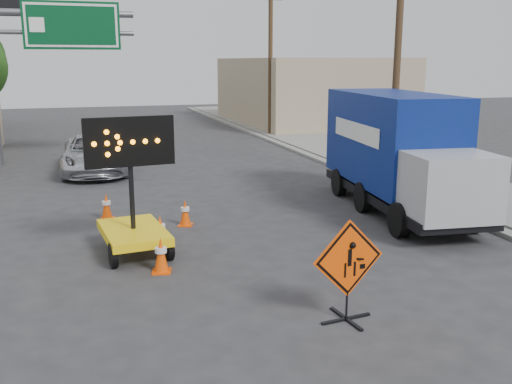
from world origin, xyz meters
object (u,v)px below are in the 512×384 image
arrow_board (133,224)px  pickup_truck (95,154)px  construction_sign (348,268)px  box_truck (397,159)px

arrow_board → pickup_truck: 10.66m
construction_sign → pickup_truck: (-3.57, 15.41, -0.20)m
construction_sign → pickup_truck: bearing=96.9°
construction_sign → pickup_truck: size_ratio=0.33×
arrow_board → pickup_truck: bearing=86.3°
arrow_board → construction_sign: bearing=-62.4°
construction_sign → arrow_board: arrow_board is taller
construction_sign → arrow_board: (-3.16, 4.75, -0.25)m
construction_sign → box_truck: 7.97m
box_truck → pickup_truck: bearing=139.7°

